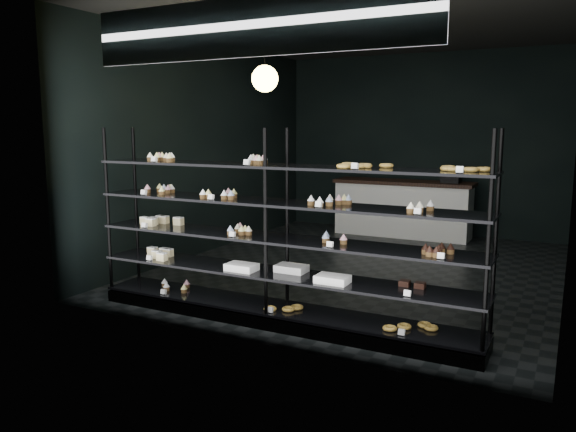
% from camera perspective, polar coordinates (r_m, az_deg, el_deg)
% --- Properties ---
extents(room, '(5.01, 6.01, 3.20)m').
position_cam_1_polar(room, '(7.57, 7.74, 6.58)').
color(room, black).
rests_on(room, ground).
extents(display_shelf, '(4.00, 0.50, 1.91)m').
position_cam_1_polar(display_shelf, '(5.49, -1.33, -4.55)').
color(display_shelf, black).
rests_on(display_shelf, room).
extents(signage, '(3.30, 0.05, 0.50)m').
position_cam_1_polar(signage, '(4.97, -3.97, 18.64)').
color(signage, '#0E2446').
rests_on(signage, room).
extents(pendant_lamp, '(0.30, 0.30, 0.88)m').
position_cam_1_polar(pendant_lamp, '(6.46, -2.36, 13.78)').
color(pendant_lamp, black).
rests_on(pendant_lamp, room).
extents(service_counter, '(2.41, 0.65, 1.23)m').
position_cam_1_polar(service_counter, '(10.09, 11.64, 0.84)').
color(service_counter, white).
rests_on(service_counter, room).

